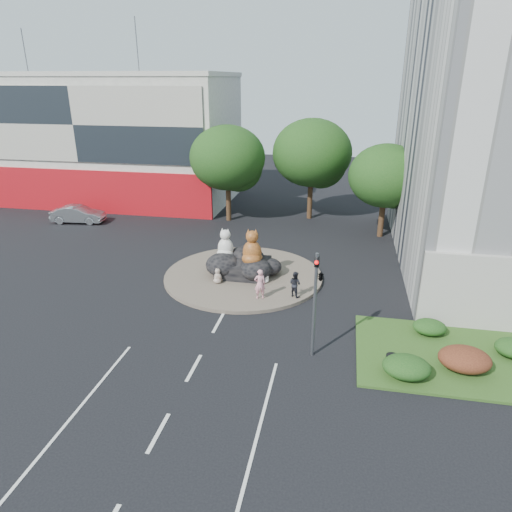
{
  "coord_description": "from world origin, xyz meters",
  "views": [
    {
      "loc": [
        5.9,
        -15.97,
        11.83
      ],
      "look_at": [
        1.07,
        8.74,
        2.0
      ],
      "focal_mm": 32.0,
      "sensor_mm": 36.0,
      "label": 1
    }
  ],
  "objects_px": {
    "cat_white": "(225,243)",
    "cat_tabby": "(252,246)",
    "litter_bin": "(392,362)",
    "kitten_calico": "(218,275)",
    "pedestrian_pink": "(260,284)",
    "pedestrian_dark": "(295,284)",
    "kitten_white": "(265,276)",
    "parked_car": "(78,214)"
  },
  "relations": [
    {
      "from": "cat_white",
      "to": "cat_tabby",
      "type": "distance_m",
      "value": 1.99
    },
    {
      "from": "cat_tabby",
      "to": "litter_bin",
      "type": "bearing_deg",
      "value": -52.35
    },
    {
      "from": "kitten_calico",
      "to": "pedestrian_pink",
      "type": "relative_size",
      "value": 0.55
    },
    {
      "from": "pedestrian_pink",
      "to": "pedestrian_dark",
      "type": "bearing_deg",
      "value": 179.59
    },
    {
      "from": "cat_white",
      "to": "litter_bin",
      "type": "height_order",
      "value": "cat_white"
    },
    {
      "from": "cat_white",
      "to": "kitten_white",
      "type": "height_order",
      "value": "cat_white"
    },
    {
      "from": "kitten_calico",
      "to": "pedestrian_dark",
      "type": "bearing_deg",
      "value": 6.31
    },
    {
      "from": "kitten_white",
      "to": "parked_car",
      "type": "distance_m",
      "value": 20.74
    },
    {
      "from": "cat_tabby",
      "to": "pedestrian_dark",
      "type": "xyz_separation_m",
      "value": [
        2.93,
        -2.2,
        -1.27
      ]
    },
    {
      "from": "cat_white",
      "to": "pedestrian_pink",
      "type": "xyz_separation_m",
      "value": [
        2.89,
        -3.52,
        -1.0
      ]
    },
    {
      "from": "kitten_white",
      "to": "parked_car",
      "type": "relative_size",
      "value": 0.19
    },
    {
      "from": "cat_tabby",
      "to": "kitten_white",
      "type": "relative_size",
      "value": 2.59
    },
    {
      "from": "cat_white",
      "to": "litter_bin",
      "type": "relative_size",
      "value": 2.87
    },
    {
      "from": "cat_tabby",
      "to": "pedestrian_pink",
      "type": "height_order",
      "value": "cat_tabby"
    },
    {
      "from": "pedestrian_dark",
      "to": "litter_bin",
      "type": "bearing_deg",
      "value": 161.04
    },
    {
      "from": "kitten_calico",
      "to": "litter_bin",
      "type": "bearing_deg",
      "value": -18.64
    },
    {
      "from": "cat_white",
      "to": "kitten_white",
      "type": "relative_size",
      "value": 2.26
    },
    {
      "from": "kitten_white",
      "to": "pedestrian_pink",
      "type": "height_order",
      "value": "pedestrian_pink"
    },
    {
      "from": "kitten_calico",
      "to": "pedestrian_pink",
      "type": "distance_m",
      "value": 3.33
    },
    {
      "from": "cat_tabby",
      "to": "pedestrian_pink",
      "type": "distance_m",
      "value": 3.24
    },
    {
      "from": "cat_white",
      "to": "kitten_calico",
      "type": "distance_m",
      "value": 2.39
    },
    {
      "from": "parked_car",
      "to": "kitten_calico",
      "type": "bearing_deg",
      "value": -130.26
    },
    {
      "from": "cat_white",
      "to": "cat_tabby",
      "type": "xyz_separation_m",
      "value": [
        1.87,
        -0.67,
        0.14
      ]
    },
    {
      "from": "cat_white",
      "to": "cat_tabby",
      "type": "relative_size",
      "value": 0.87
    },
    {
      "from": "pedestrian_dark",
      "to": "litter_bin",
      "type": "height_order",
      "value": "pedestrian_dark"
    },
    {
      "from": "litter_bin",
      "to": "cat_tabby",
      "type": "bearing_deg",
      "value": 133.23
    },
    {
      "from": "kitten_calico",
      "to": "litter_bin",
      "type": "relative_size",
      "value": 1.4
    },
    {
      "from": "cat_white",
      "to": "kitten_calico",
      "type": "bearing_deg",
      "value": -82.26
    },
    {
      "from": "kitten_white",
      "to": "pedestrian_pink",
      "type": "xyz_separation_m",
      "value": [
        0.08,
        -2.19,
        0.45
      ]
    },
    {
      "from": "cat_white",
      "to": "litter_bin",
      "type": "xyz_separation_m",
      "value": [
        9.67,
        -8.97,
        -1.62
      ]
    },
    {
      "from": "pedestrian_pink",
      "to": "kitten_calico",
      "type": "bearing_deg",
      "value": -47.97
    },
    {
      "from": "kitten_calico",
      "to": "cat_white",
      "type": "bearing_deg",
      "value": 107.02
    },
    {
      "from": "kitten_calico",
      "to": "litter_bin",
      "type": "xyz_separation_m",
      "value": [
        9.68,
        -7.04,
        -0.22
      ]
    },
    {
      "from": "cat_white",
      "to": "parked_car",
      "type": "distance_m",
      "value": 17.69
    },
    {
      "from": "pedestrian_dark",
      "to": "kitten_calico",
      "type": "bearing_deg",
      "value": 21.34
    },
    {
      "from": "cat_tabby",
      "to": "litter_bin",
      "type": "xyz_separation_m",
      "value": [
        7.8,
        -8.3,
        -1.76
      ]
    },
    {
      "from": "kitten_calico",
      "to": "pedestrian_dark",
      "type": "relative_size",
      "value": 0.64
    },
    {
      "from": "pedestrian_dark",
      "to": "parked_car",
      "type": "height_order",
      "value": "pedestrian_dark"
    },
    {
      "from": "cat_tabby",
      "to": "pedestrian_pink",
      "type": "xyz_separation_m",
      "value": [
        1.02,
        -2.85,
        -1.14
      ]
    },
    {
      "from": "pedestrian_pink",
      "to": "parked_car",
      "type": "height_order",
      "value": "pedestrian_pink"
    },
    {
      "from": "kitten_calico",
      "to": "pedestrian_dark",
      "type": "distance_m",
      "value": 4.91
    },
    {
      "from": "cat_tabby",
      "to": "pedestrian_dark",
      "type": "relative_size",
      "value": 1.49
    }
  ]
}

